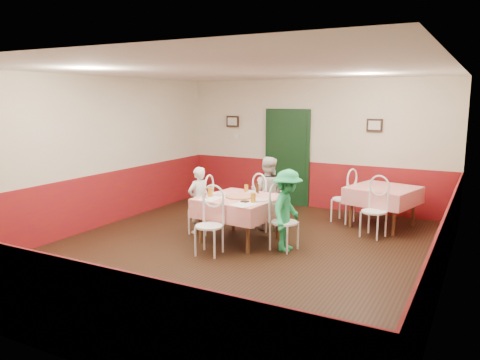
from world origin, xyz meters
The scene contains 39 objects.
floor centered at (0.00, 0.00, 0.00)m, with size 7.00×7.00×0.00m, color black.
ceiling centered at (0.00, 0.00, 2.80)m, with size 7.00×7.00×0.00m, color white.
back_wall centered at (0.00, 3.50, 1.40)m, with size 6.00×0.10×2.80m, color beige.
front_wall centered at (0.00, -3.50, 1.40)m, with size 6.00×0.10×2.80m, color beige.
left_wall centered at (-3.00, 0.00, 1.40)m, with size 0.10×7.00×2.80m, color beige.
right_wall centered at (3.00, 0.00, 1.40)m, with size 0.10×7.00×2.80m, color beige.
wainscot_back centered at (0.00, 3.48, 0.50)m, with size 6.00×0.03×1.00m, color maroon.
wainscot_front centered at (0.00, -3.48, 0.50)m, with size 6.00×0.03×1.00m, color maroon.
wainscot_left centered at (-2.98, 0.00, 0.50)m, with size 0.03×7.00×1.00m, color maroon.
wainscot_right centered at (2.98, 0.00, 0.50)m, with size 0.03×7.00×1.00m, color maroon.
door centered at (-0.60, 3.45, 1.05)m, with size 0.96×0.06×2.10m, color black.
picture_left centered at (-2.00, 3.45, 1.85)m, with size 0.32×0.03×0.26m, color black.
picture_right centered at (1.30, 3.45, 1.85)m, with size 0.32×0.03×0.26m, color black.
thermostat centered at (-1.90, 3.45, 1.50)m, with size 0.10×0.03×0.10m, color white.
main_table centered at (-0.23, 0.50, 0.38)m, with size 1.22×1.22×0.77m, color red.
second_table centered at (1.71, 2.55, 0.38)m, with size 1.12×1.12×0.77m, color red.
chair_left centered at (-1.07, 0.59, 0.45)m, with size 0.42×0.42×0.90m, color white, non-canonical shape.
chair_right centered at (0.62, 0.41, 0.45)m, with size 0.42×0.42×0.90m, color white, non-canonical shape.
chair_far centered at (-0.14, 1.35, 0.45)m, with size 0.42×0.42×0.90m, color white, non-canonical shape.
chair_near centered at (-0.32, -0.34, 0.45)m, with size 0.42×0.42×0.90m, color white, non-canonical shape.
chair_second_a centered at (0.96, 2.55, 0.45)m, with size 0.42×0.42×0.90m, color white, non-canonical shape.
chair_second_b centered at (1.71, 1.80, 0.45)m, with size 0.42×0.42×0.90m, color white, non-canonical shape.
pizza centered at (-0.22, 0.45, 0.77)m, with size 0.43×0.43×0.03m, color #B74723.
plate_left centered at (-0.67, 0.55, 0.77)m, with size 0.25×0.25×0.01m, color white.
plate_right centered at (0.18, 0.44, 0.77)m, with size 0.25×0.25×0.01m, color white.
plate_far centered at (-0.21, 0.94, 0.77)m, with size 0.25×0.25×0.01m, color white.
glass_a centered at (-0.68, 0.29, 0.84)m, with size 0.08×0.08×0.16m, color #BF7219.
glass_b centered at (0.15, 0.24, 0.84)m, with size 0.08×0.08×0.15m, color #BF7219.
glass_c centered at (-0.33, 0.93, 0.82)m, with size 0.07×0.07×0.13m, color #BF7219.
beer_bottle centered at (-0.11, 0.92, 0.86)m, with size 0.05×0.05×0.20m, color #381C0A.
shaker_a centered at (-0.72, 0.13, 0.81)m, with size 0.04×0.04×0.09m, color silver.
shaker_b centered at (-0.63, 0.11, 0.81)m, with size 0.04×0.04×0.09m, color silver.
shaker_c centered at (-0.71, 0.17, 0.81)m, with size 0.04×0.04×0.09m, color #B23319.
menu_left centered at (-0.61, 0.16, 0.76)m, with size 0.30×0.40×0.00m, color white.
menu_right centered at (0.09, 0.06, 0.76)m, with size 0.30×0.40×0.00m, color white.
wallet centered at (0.03, 0.19, 0.77)m, with size 0.11×0.09×0.02m, color black.
diner_left centered at (-1.12, 0.60, 0.60)m, with size 0.44×0.29×1.19m, color gray.
diner_far centered at (-0.13, 1.40, 0.67)m, with size 0.65×0.51×1.35m, color gray.
diner_right centered at (0.67, 0.41, 0.65)m, with size 0.84×0.48×1.30m, color gray.
Camera 1 is at (3.38, -6.26, 2.40)m, focal length 35.00 mm.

